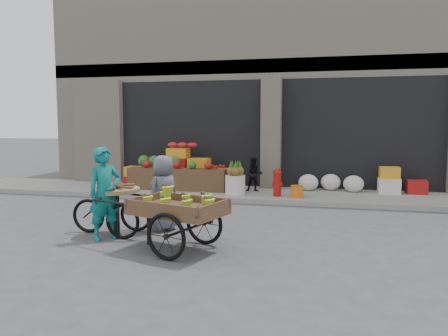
% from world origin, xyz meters
% --- Properties ---
extents(ground, '(80.00, 80.00, 0.00)m').
position_xyz_m(ground, '(0.00, 0.00, 0.00)').
color(ground, '#424244').
rests_on(ground, ground).
extents(sidewalk, '(18.00, 2.20, 0.12)m').
position_xyz_m(sidewalk, '(0.00, 4.10, 0.06)').
color(sidewalk, gray).
rests_on(sidewalk, ground).
extents(building, '(14.00, 6.45, 7.00)m').
position_xyz_m(building, '(0.00, 8.03, 3.37)').
color(building, beige).
rests_on(building, ground).
extents(fruit_display, '(3.10, 1.12, 1.24)m').
position_xyz_m(fruit_display, '(-2.48, 4.38, 0.67)').
color(fruit_display, '#A51717').
rests_on(fruit_display, sidewalk).
extents(pineapple_bin, '(0.52, 0.52, 0.50)m').
position_xyz_m(pineapple_bin, '(-0.75, 3.60, 0.37)').
color(pineapple_bin, silver).
rests_on(pineapple_bin, sidewalk).
extents(fire_hydrant, '(0.22, 0.22, 0.71)m').
position_xyz_m(fire_hydrant, '(0.35, 3.55, 0.50)').
color(fire_hydrant, '#A5140F').
rests_on(fire_hydrant, sidewalk).
extents(orange_bucket, '(0.32, 0.32, 0.30)m').
position_xyz_m(orange_bucket, '(0.85, 3.50, 0.27)').
color(orange_bucket, orange).
rests_on(orange_bucket, sidewalk).
extents(right_bay_goods, '(3.35, 0.60, 0.70)m').
position_xyz_m(right_bay_goods, '(2.61, 4.70, 0.41)').
color(right_bay_goods, silver).
rests_on(right_bay_goods, sidewalk).
extents(seated_person, '(0.51, 0.43, 0.93)m').
position_xyz_m(seated_person, '(-0.35, 4.20, 0.58)').
color(seated_person, black).
rests_on(seated_person, sidewalk).
extents(banana_cart, '(2.54, 1.60, 0.99)m').
position_xyz_m(banana_cart, '(-0.71, -1.10, 0.72)').
color(banana_cart, brown).
rests_on(banana_cart, ground).
extents(vendor_woman, '(0.65, 0.69, 1.58)m').
position_xyz_m(vendor_woman, '(-2.10, -0.77, 0.79)').
color(vendor_woman, '#0E7272').
rests_on(vendor_woman, ground).
extents(tricycle_cart, '(1.42, 0.85, 0.95)m').
position_xyz_m(tricycle_cart, '(-2.07, -0.44, 0.57)').
color(tricycle_cart, '#9E7F51').
rests_on(tricycle_cart, ground).
extents(vendor_grey, '(0.71, 0.81, 1.39)m').
position_xyz_m(vendor_grey, '(-1.35, 0.05, 0.70)').
color(vendor_grey, slate).
rests_on(vendor_grey, ground).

